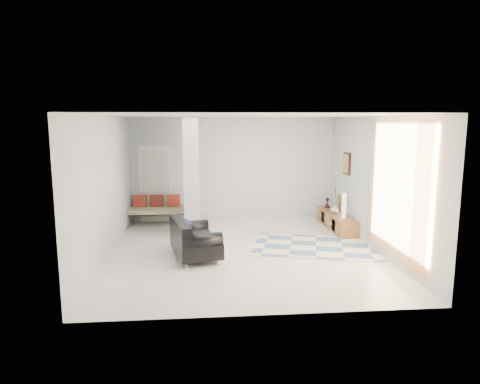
{
  "coord_description": "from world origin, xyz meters",
  "views": [
    {
      "loc": [
        -0.85,
        -8.58,
        2.69
      ],
      "look_at": [
        -0.03,
        0.6,
        1.16
      ],
      "focal_mm": 32.0,
      "sensor_mm": 36.0,
      "label": 1
    }
  ],
  "objects": [
    {
      "name": "wall_back",
      "position": [
        0.0,
        3.0,
        1.4
      ],
      "size": [
        6.0,
        0.0,
        6.0
      ],
      "primitive_type": "plane",
      "rotation": [
        1.57,
        0.0,
        0.0
      ],
      "color": "silver",
      "rests_on": "ground"
    },
    {
      "name": "bronze_figurine",
      "position": [
        2.47,
        2.38,
        0.54
      ],
      "size": [
        0.15,
        0.15,
        0.28
      ],
      "primitive_type": null,
      "rotation": [
        0.0,
        0.0,
        -0.06
      ],
      "color": "black",
      "rests_on": "media_console"
    },
    {
      "name": "ceiling",
      "position": [
        0.0,
        0.0,
        2.8
      ],
      "size": [
        6.0,
        6.0,
        0.0
      ],
      "primitive_type": "plane",
      "rotation": [
        3.14,
        0.0,
        0.0
      ],
      "color": "white",
      "rests_on": "wall_back"
    },
    {
      "name": "partition_column",
      "position": [
        -1.1,
        1.6,
        1.4
      ],
      "size": [
        0.35,
        1.2,
        2.8
      ],
      "primitive_type": "cube",
      "color": "silver",
      "rests_on": "floor"
    },
    {
      "name": "cylinder_lamp",
      "position": [
        2.5,
        1.13,
        0.7
      ],
      "size": [
        0.11,
        0.11,
        0.61
      ],
      "primitive_type": "cylinder",
      "color": "silver",
      "rests_on": "media_console"
    },
    {
      "name": "wall_left",
      "position": [
        -2.75,
        0.0,
        1.4
      ],
      "size": [
        0.0,
        6.0,
        6.0
      ],
      "primitive_type": "plane",
      "rotation": [
        1.57,
        0.0,
        1.57
      ],
      "color": "silver",
      "rests_on": "ground"
    },
    {
      "name": "floor",
      "position": [
        0.0,
        0.0,
        0.0
      ],
      "size": [
        6.0,
        6.0,
        0.0
      ],
      "primitive_type": "plane",
      "color": "white",
      "rests_on": "ground"
    },
    {
      "name": "curtain",
      "position": [
        2.67,
        -1.15,
        1.45
      ],
      "size": [
        0.0,
        2.55,
        2.55
      ],
      "primitive_type": "plane",
      "rotation": [
        1.57,
        0.0,
        1.57
      ],
      "color": "#F1923F",
      "rests_on": "wall_right"
    },
    {
      "name": "wall_front",
      "position": [
        0.0,
        -3.0,
        1.4
      ],
      "size": [
        6.0,
        0.0,
        6.0
      ],
      "primitive_type": "plane",
      "rotation": [
        -1.57,
        0.0,
        0.0
      ],
      "color": "silver",
      "rests_on": "ground"
    },
    {
      "name": "hallway_door",
      "position": [
        -2.1,
        2.96,
        1.02
      ],
      "size": [
        0.85,
        0.06,
        2.04
      ],
      "primitive_type": "cube",
      "color": "white",
      "rests_on": "floor"
    },
    {
      "name": "vase",
      "position": [
        2.47,
        1.72,
        0.51
      ],
      "size": [
        0.24,
        0.24,
        0.22
      ],
      "primitive_type": "imported",
      "rotation": [
        0.0,
        0.0,
        0.16
      ],
      "color": "white",
      "rests_on": "media_console"
    },
    {
      "name": "wall_art",
      "position": [
        2.72,
        1.7,
        1.65
      ],
      "size": [
        0.04,
        0.45,
        0.55
      ],
      "primitive_type": "cube",
      "color": "#3A1C0F",
      "rests_on": "wall_right"
    },
    {
      "name": "media_console",
      "position": [
        2.52,
        1.7,
        0.2
      ],
      "size": [
        0.45,
        2.04,
        0.8
      ],
      "color": "brown",
      "rests_on": "floor"
    },
    {
      "name": "loveseat",
      "position": [
        -1.06,
        -0.3,
        0.36
      ],
      "size": [
        1.09,
        1.52,
        0.76
      ],
      "rotation": [
        0.0,
        0.0,
        0.24
      ],
      "color": "silver",
      "rests_on": "floor"
    },
    {
      "name": "wall_right",
      "position": [
        2.75,
        0.0,
        1.4
      ],
      "size": [
        0.0,
        6.0,
        6.0
      ],
      "primitive_type": "plane",
      "rotation": [
        1.57,
        0.0,
        -1.57
      ],
      "color": "silver",
      "rests_on": "ground"
    },
    {
      "name": "daybed",
      "position": [
        -1.92,
        2.62,
        0.41
      ],
      "size": [
        1.92,
        0.82,
        0.77
      ],
      "rotation": [
        0.0,
        0.0,
        0.0
      ],
      "color": "black",
      "rests_on": "floor"
    },
    {
      "name": "area_rug",
      "position": [
        1.6,
        0.2,
        0.01
      ],
      "size": [
        3.05,
        2.41,
        0.01
      ],
      "primitive_type": "cube",
      "rotation": [
        0.0,
        0.0,
        -0.26
      ],
      "color": "beige",
      "rests_on": "floor"
    }
  ]
}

